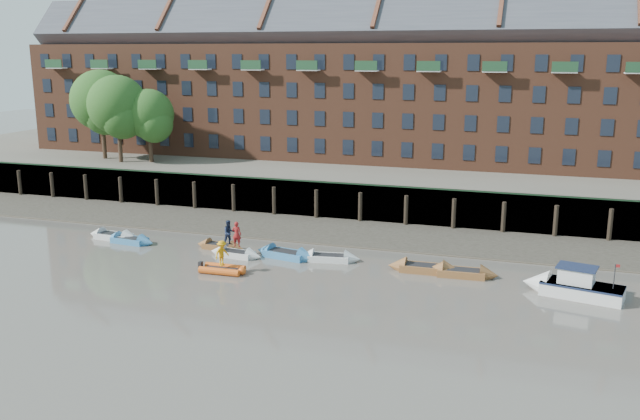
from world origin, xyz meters
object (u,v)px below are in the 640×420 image
at_px(rowboat_2, 220,246).
at_px(person_rower_b, 229,233).
at_px(rowboat_7, 461,273).
at_px(person_rower_a, 237,234).
at_px(rowboat_4, 286,254).
at_px(rowboat_5, 329,258).
at_px(rowboat_6, 424,268).
at_px(person_rib_crew, 222,253).
at_px(rib_tender, 224,269).
at_px(rowboat_0, 114,236).
at_px(rowboat_3, 236,254).
at_px(motor_launch, 565,285).
at_px(rowboat_1, 130,240).

relative_size(rowboat_2, person_rower_b, 2.23).
distance_m(rowboat_7, person_rower_a, 15.89).
distance_m(rowboat_4, rowboat_5, 3.17).
relative_size(rowboat_4, rowboat_5, 1.10).
bearing_deg(rowboat_6, person_rower_a, -177.83).
height_order(rowboat_4, person_rib_crew, person_rib_crew).
xyz_separation_m(rib_tender, person_rower_b, (-1.33, 3.68, 1.48)).
relative_size(rowboat_4, person_rower_a, 2.75).
bearing_deg(person_rower_a, rowboat_6, 177.74).
height_order(rowboat_0, rowboat_3, rowboat_0).
bearing_deg(motor_launch, rowboat_2, 6.93).
distance_m(rowboat_4, person_rower_b, 4.38).
height_order(rowboat_1, person_rower_a, person_rower_a).
relative_size(rowboat_0, rowboat_4, 0.92).
xyz_separation_m(rowboat_0, motor_launch, (33.49, -2.25, 0.38)).
height_order(rowboat_1, rowboat_3, rowboat_1).
xyz_separation_m(rowboat_2, person_rower_b, (1.39, -1.30, 1.51)).
distance_m(rowboat_6, person_rower_a, 13.43).
height_order(rib_tender, person_rib_crew, person_rib_crew).
relative_size(rowboat_1, rowboat_7, 0.92).
distance_m(rowboat_1, rowboat_4, 12.83).
xyz_separation_m(rowboat_7, rib_tender, (-15.17, -4.15, -0.01)).
bearing_deg(rowboat_0, rowboat_3, -2.90).
bearing_deg(rowboat_1, rowboat_0, 167.68).
xyz_separation_m(rowboat_6, person_rower_b, (-14.02, -0.63, 1.46)).
bearing_deg(rowboat_0, rowboat_7, 2.34).
bearing_deg(rib_tender, rowboat_2, 117.38).
height_order(rowboat_7, motor_launch, motor_launch).
xyz_separation_m(rowboat_0, rowboat_3, (11.14, -1.32, -0.02)).
distance_m(rowboat_4, rowboat_7, 12.45).
bearing_deg(person_rower_a, motor_launch, 171.93).
xyz_separation_m(rowboat_2, person_rower_a, (2.09, -1.51, 1.52)).
bearing_deg(motor_launch, person_rower_b, 9.83).
distance_m(rowboat_2, rowboat_7, 17.91).
height_order(rowboat_3, rowboat_7, rowboat_7).
relative_size(rowboat_1, rowboat_6, 0.90).
xyz_separation_m(rowboat_4, rowboat_5, (3.17, 0.22, -0.02)).
distance_m(rowboat_5, rib_tender, 7.52).
distance_m(rowboat_6, person_rib_crew, 13.55).
relative_size(rowboat_1, rowboat_3, 1.05).
relative_size(rowboat_1, rib_tender, 1.41).
height_order(rowboat_1, rowboat_6, rowboat_6).
bearing_deg(rowboat_6, rowboat_5, 175.48).
bearing_deg(rowboat_3, rowboat_0, 178.21).
relative_size(rowboat_1, rowboat_2, 1.09).
bearing_deg(rowboat_4, rib_tender, -110.35).
bearing_deg(rowboat_3, rowboat_5, 14.54).
bearing_deg(rib_tender, rowboat_7, 13.99).
height_order(rowboat_5, person_rib_crew, person_rib_crew).
bearing_deg(rowboat_6, rowboat_0, 177.24).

